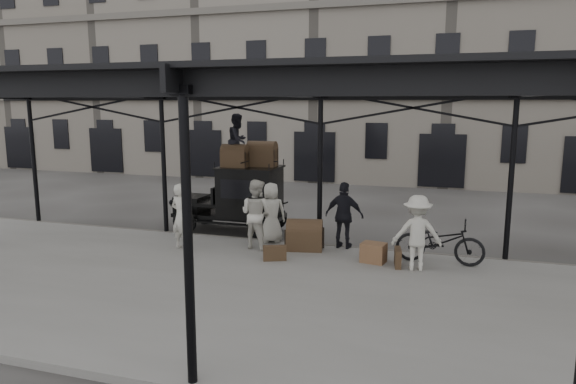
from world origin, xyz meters
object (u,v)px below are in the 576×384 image
object	(u,v)px
steamer_trunk_platform	(305,237)
taxi	(241,196)
porter_left	(181,216)
bicycle	(440,241)
porter_official	(344,215)
steamer_trunk_roof_near	(235,158)

from	to	relation	value
steamer_trunk_platform	taxi	bearing A→B (deg)	134.49
porter_left	bicycle	distance (m)	6.94
porter_official	taxi	bearing A→B (deg)	-13.77
taxi	porter_official	xyz separation A→B (m)	(3.65, -1.34, -0.12)
bicycle	steamer_trunk_roof_near	world-z (taller)	steamer_trunk_roof_near
bicycle	steamer_trunk_platform	size ratio (longest dim) A/B	2.22
taxi	bicycle	xyz separation A→B (m)	(6.24, -2.02, -0.48)
porter_left	steamer_trunk_roof_near	bearing A→B (deg)	-88.73
taxi	steamer_trunk_roof_near	world-z (taller)	steamer_trunk_roof_near
taxi	porter_left	bearing A→B (deg)	-103.29
bicycle	steamer_trunk_roof_near	distance (m)	6.80
porter_official	steamer_trunk_platform	distance (m)	1.26
taxi	porter_official	world-z (taller)	taxi
porter_official	steamer_trunk_roof_near	xyz separation A→B (m)	(-3.73, 1.09, 1.39)
taxi	steamer_trunk_platform	xyz separation A→B (m)	(2.64, -1.83, -0.69)
bicycle	steamer_trunk_platform	xyz separation A→B (m)	(-3.60, 0.19, -0.21)
taxi	steamer_trunk_platform	distance (m)	3.29
taxi	steamer_trunk_roof_near	xyz separation A→B (m)	(-0.08, -0.25, 1.28)
porter_left	steamer_trunk_platform	size ratio (longest dim) A/B	1.89
taxi	bicycle	world-z (taller)	taxi
taxi	porter_left	distance (m)	2.83
taxi	steamer_trunk_roof_near	bearing A→B (deg)	-108.07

